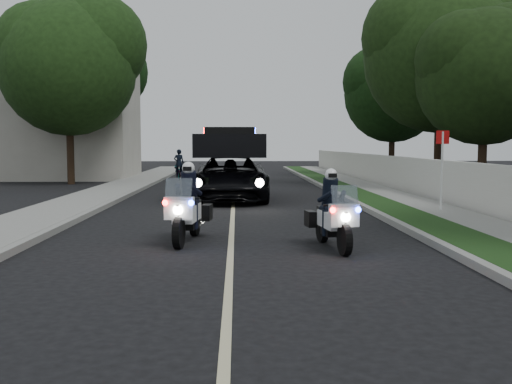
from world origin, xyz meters
TOP-DOWN VIEW (x-y plane):
  - ground at (0.00, 0.00)m, footprint 120.00×120.00m
  - curb_right at (4.10, 10.00)m, footprint 0.20×60.00m
  - grass_verge at (4.80, 10.00)m, footprint 1.20×60.00m
  - sidewalk_right at (6.10, 10.00)m, footprint 1.40×60.00m
  - property_wall at (7.10, 10.00)m, footprint 0.22×60.00m
  - curb_left at (-4.10, 10.00)m, footprint 0.20×60.00m
  - sidewalk_left at (-5.20, 10.00)m, footprint 2.00×60.00m
  - building_far at (-10.00, 26.00)m, footprint 8.00×6.00m
  - lane_marking at (0.00, 10.00)m, footprint 0.12×50.00m
  - police_moto_left at (-0.92, 3.40)m, footprint 0.93×2.05m
  - police_moto_right at (2.00, 2.53)m, footprint 0.88×1.92m
  - police_suv at (-0.12, 12.50)m, footprint 2.69×5.79m
  - bicycle at (-3.10, 23.91)m, footprint 0.77×1.65m
  - cyclist at (-3.10, 23.91)m, footprint 0.58×0.41m
  - sign_post at (6.00, 7.76)m, footprint 0.42×0.42m
  - tree_right_c at (10.21, 14.95)m, footprint 7.00×7.00m
  - tree_right_d at (9.57, 18.45)m, footprint 7.43×7.43m
  - tree_right_e at (9.59, 26.75)m, footprint 7.79×7.79m
  - tree_left_near at (-8.28, 21.11)m, footprint 7.10×7.10m
  - tree_left_far at (-9.78, 31.77)m, footprint 6.90×6.90m

SIDE VIEW (x-z plane):
  - ground at x=0.00m, z-range 0.00..0.00m
  - police_moto_left at x=-0.92m, z-range -0.84..0.84m
  - police_moto_right at x=2.00m, z-range -0.79..0.79m
  - police_suv at x=-0.12m, z-range -1.41..1.41m
  - bicycle at x=-3.10m, z-range -0.42..0.42m
  - cyclist at x=-3.10m, z-range -0.77..0.77m
  - sign_post at x=6.00m, z-range -1.26..1.26m
  - tree_right_c at x=10.21m, z-range -4.61..4.61m
  - tree_right_d at x=9.57m, z-range -5.89..5.89m
  - tree_right_e at x=9.59m, z-range -4.91..4.91m
  - tree_left_near at x=-8.28m, z-range -5.66..5.66m
  - tree_left_far at x=-9.78m, z-range -5.58..5.58m
  - lane_marking at x=0.00m, z-range 0.00..0.01m
  - curb_right at x=4.10m, z-range 0.00..0.15m
  - curb_left at x=-4.10m, z-range 0.00..0.15m
  - grass_verge at x=4.80m, z-range 0.00..0.16m
  - sidewalk_right at x=6.10m, z-range 0.00..0.16m
  - sidewalk_left at x=-5.20m, z-range 0.00..0.16m
  - property_wall at x=7.10m, z-range 0.00..1.50m
  - building_far at x=-10.00m, z-range 0.00..7.00m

